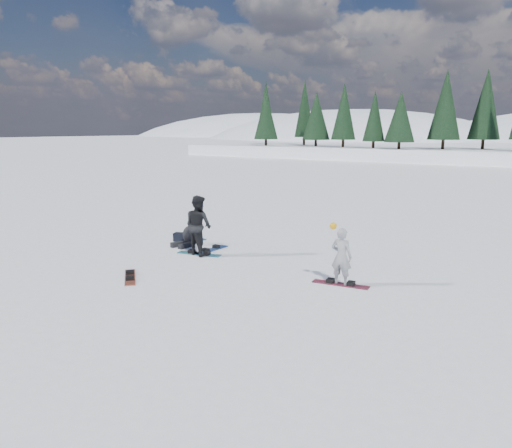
# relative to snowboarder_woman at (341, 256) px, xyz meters

# --- Properties ---
(ground) EXTENTS (420.00, 420.00, 0.00)m
(ground) POSITION_rel_snowboarder_woman_xyz_m (-1.96, -0.89, -0.78)
(ground) COLOR white
(ground) RESTS_ON ground
(snowboarder_woman) EXTENTS (0.58, 0.40, 1.67)m
(snowboarder_woman) POSITION_rel_snowboarder_woman_xyz_m (0.00, 0.00, 0.00)
(snowboarder_woman) COLOR gray
(snowboarder_woman) RESTS_ON ground
(snowboarder_man) EXTENTS (1.08, 0.92, 1.94)m
(snowboarder_man) POSITION_rel_snowboarder_woman_xyz_m (-5.16, 0.40, 0.19)
(snowboarder_man) COLOR black
(snowboarder_man) RESTS_ON ground
(seated_rider) EXTENTS (0.72, 1.10, 0.89)m
(seated_rider) POSITION_rel_snowboarder_woman_xyz_m (-6.31, 1.26, -0.44)
(seated_rider) COLOR black
(seated_rider) RESTS_ON ground
(gear_bag) EXTENTS (0.52, 0.43, 0.30)m
(gear_bag) POSITION_rel_snowboarder_woman_xyz_m (-7.01, 1.52, -0.63)
(gear_bag) COLOR black
(gear_bag) RESTS_ON ground
(snowboard_woman) EXTENTS (1.52, 0.48, 0.03)m
(snowboard_woman) POSITION_rel_snowboarder_woman_xyz_m (0.00, 0.00, -0.76)
(snowboard_woman) COLOR maroon
(snowboard_woman) RESTS_ON ground
(snowboard_man) EXTENTS (1.53, 0.60, 0.03)m
(snowboard_man) POSITION_rel_snowboarder_woman_xyz_m (-5.16, 0.40, -0.76)
(snowboard_man) COLOR teal
(snowboard_man) RESTS_ON ground
(snowboard_loose_c) EXTENTS (1.52, 0.69, 0.03)m
(snowboard_loose_c) POSITION_rel_snowboarder_woman_xyz_m (-7.09, 2.25, -0.76)
(snowboard_loose_c) COLOR #184B88
(snowboard_loose_c) RESTS_ON ground
(snowboard_loose_b) EXTENTS (1.30, 1.21, 0.03)m
(snowboard_loose_b) POSITION_rel_snowboarder_woman_xyz_m (-5.06, -2.65, -0.76)
(snowboard_loose_b) COLOR #9D3F22
(snowboard_loose_b) RESTS_ON ground
(snowboard_loose_a) EXTENTS (0.31, 1.50, 0.03)m
(snowboard_loose_a) POSITION_rel_snowboarder_woman_xyz_m (-5.19, 1.03, -0.76)
(snowboard_loose_a) COLOR navy
(snowboard_loose_a) RESTS_ON ground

